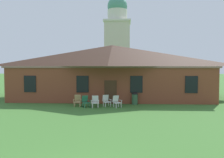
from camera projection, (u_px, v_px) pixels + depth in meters
brick_building at (112, 71)px, 26.96m from camera, size 20.00×10.40×5.64m
dome_tower at (117, 42)px, 48.52m from camera, size 5.18×5.18×17.85m
lawn_chair_by_porch at (77, 100)px, 20.74m from camera, size 0.67×0.70×0.96m
lawn_chair_near_door at (86, 101)px, 20.25m from camera, size 0.84×0.86×0.96m
lawn_chair_left_end at (95, 101)px, 20.16m from camera, size 0.68×0.71×0.96m
lawn_chair_middle at (106, 100)px, 20.71m from camera, size 0.81×0.85×0.96m
lawn_chair_right_end at (117, 101)px, 20.23m from camera, size 0.83×0.86×0.96m
trash_bin at (135, 99)px, 21.69m from camera, size 0.56×0.56×0.98m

